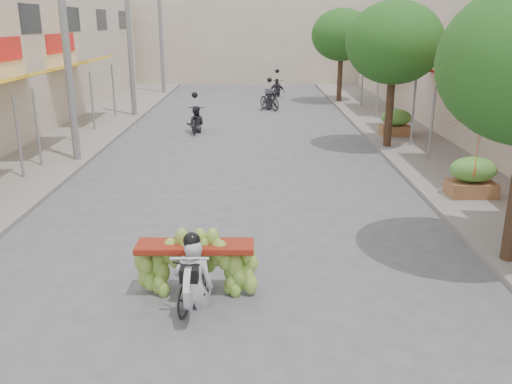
% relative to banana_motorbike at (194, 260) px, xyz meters
% --- Properties ---
extents(sidewalk_left, '(4.00, 60.00, 0.12)m').
position_rel_banana_motorbike_xyz_m(sidewalk_left, '(-6.52, 12.37, -0.67)').
color(sidewalk_left, gray).
rests_on(sidewalk_left, ground).
extents(sidewalk_right, '(4.00, 60.00, 0.12)m').
position_rel_banana_motorbike_xyz_m(sidewalk_right, '(7.48, 12.37, -0.67)').
color(sidewalk_right, gray).
rests_on(sidewalk_right, ground).
extents(far_building, '(20.00, 6.00, 7.00)m').
position_rel_banana_motorbike_xyz_m(far_building, '(0.48, 35.37, 2.77)').
color(far_building, '#C5B29B').
rests_on(far_building, ground).
extents(utility_pole_mid, '(0.60, 0.24, 8.00)m').
position_rel_banana_motorbike_xyz_m(utility_pole_mid, '(-4.92, 9.37, 3.30)').
color(utility_pole_mid, slate).
rests_on(utility_pole_mid, ground).
extents(utility_pole_far, '(0.60, 0.24, 8.00)m').
position_rel_banana_motorbike_xyz_m(utility_pole_far, '(-4.92, 18.37, 3.30)').
color(utility_pole_far, slate).
rests_on(utility_pole_far, ground).
extents(utility_pole_back, '(0.60, 0.24, 8.00)m').
position_rel_banana_motorbike_xyz_m(utility_pole_back, '(-4.92, 27.37, 3.30)').
color(utility_pole_back, slate).
rests_on(utility_pole_back, ground).
extents(street_tree_mid, '(3.40, 3.40, 5.25)m').
position_rel_banana_motorbike_xyz_m(street_tree_mid, '(5.88, 11.37, 3.05)').
color(street_tree_mid, '#3A2719').
rests_on(street_tree_mid, ground).
extents(street_tree_far, '(3.40, 3.40, 5.25)m').
position_rel_banana_motorbike_xyz_m(street_tree_far, '(5.88, 23.37, 3.05)').
color(street_tree_far, '#3A2719').
rests_on(street_tree_far, ground).
extents(produce_crate_mid, '(1.20, 0.88, 1.16)m').
position_rel_banana_motorbike_xyz_m(produce_crate_mid, '(6.68, 5.37, -0.02)').
color(produce_crate_mid, brown).
rests_on(produce_crate_mid, ground).
extents(produce_crate_far, '(1.20, 0.88, 1.16)m').
position_rel_banana_motorbike_xyz_m(produce_crate_far, '(6.68, 13.37, -0.02)').
color(produce_crate_far, brown).
rests_on(produce_crate_far, ground).
extents(banana_motorbike, '(2.20, 1.82, 2.20)m').
position_rel_banana_motorbike_xyz_m(banana_motorbike, '(0.00, 0.00, 0.00)').
color(banana_motorbike, black).
rests_on(banana_motorbike, ground).
extents(market_umbrella, '(1.78, 1.78, 1.54)m').
position_rel_banana_motorbike_xyz_m(market_umbrella, '(6.42, 4.61, 1.64)').
color(market_umbrella, '#C9491A').
rests_on(market_umbrella, ground).
extents(pedestrian, '(1.01, 0.78, 1.79)m').
position_rel_banana_motorbike_xyz_m(pedestrian, '(6.68, 13.73, 0.29)').
color(pedestrian, silver).
rests_on(pedestrian, ground).
extents(bg_motorbike_a, '(0.79, 1.78, 1.95)m').
position_rel_banana_motorbike_xyz_m(bg_motorbike_a, '(-1.50, 14.52, -0.00)').
color(bg_motorbike_a, black).
rests_on(bg_motorbike_a, ground).
extents(bg_motorbike_b, '(1.41, 1.85, 1.95)m').
position_rel_banana_motorbike_xyz_m(bg_motorbike_b, '(1.78, 20.63, 0.10)').
color(bg_motorbike_b, black).
rests_on(bg_motorbike_b, ground).
extents(bg_motorbike_c, '(1.05, 1.83, 1.95)m').
position_rel_banana_motorbike_xyz_m(bg_motorbike_c, '(2.40, 25.97, 0.05)').
color(bg_motorbike_c, black).
rests_on(bg_motorbike_c, ground).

